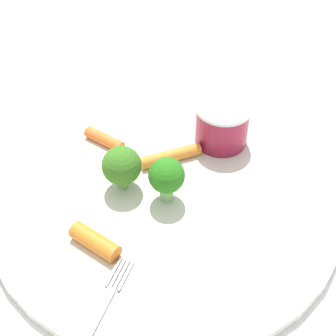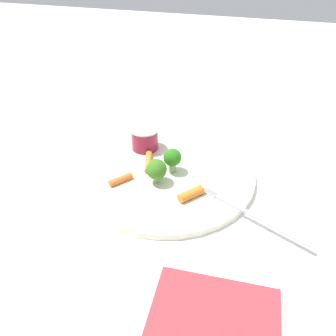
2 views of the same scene
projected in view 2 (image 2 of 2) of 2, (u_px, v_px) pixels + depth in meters
ground_plane at (166, 175)px, 0.63m from camera, size 2.40×2.40×0.00m
plate at (166, 173)px, 0.63m from camera, size 0.31×0.31×0.01m
sauce_cup at (145, 138)px, 0.67m from camera, size 0.05×0.05×0.04m
broccoli_floret_0 at (156, 170)px, 0.58m from camera, size 0.03×0.03×0.04m
broccoli_floret_1 at (173, 157)px, 0.61m from camera, size 0.03×0.03×0.04m
carrot_stick_0 at (148, 162)px, 0.64m from camera, size 0.06×0.03×0.01m
carrot_stick_1 at (121, 179)px, 0.60m from camera, size 0.04×0.04×0.01m
carrot_stick_2 at (191, 194)px, 0.56m from camera, size 0.04×0.04×0.01m
fork at (251, 214)px, 0.53m from camera, size 0.09×0.17×0.00m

